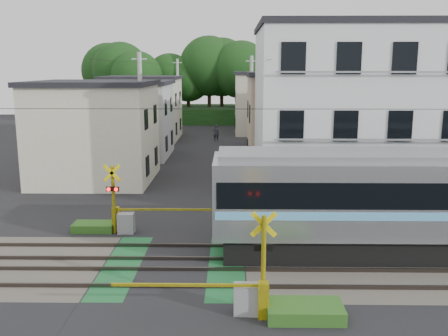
{
  "coord_description": "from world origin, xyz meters",
  "views": [
    {
      "loc": [
        2.07,
        -17.1,
        7.07
      ],
      "look_at": [
        1.74,
        5.0,
        2.63
      ],
      "focal_mm": 40.0,
      "sensor_mm": 36.0,
      "label": 1
    }
  ],
  "objects_px": {
    "crossing_signal_near": "(249,292)",
    "crossing_signal_far": "(124,217)",
    "apartment_block": "(353,114)",
    "pedestrian": "(216,133)"
  },
  "relations": [
    {
      "from": "pedestrian",
      "to": "crossing_signal_far",
      "type": "bearing_deg",
      "value": 89.19
    },
    {
      "from": "crossing_signal_near",
      "to": "pedestrian",
      "type": "distance_m",
      "value": 35.09
    },
    {
      "from": "crossing_signal_far",
      "to": "apartment_block",
      "type": "xyz_separation_m",
      "value": [
        11.09,
        5.84,
        3.94
      ]
    },
    {
      "from": "crossing_signal_far",
      "to": "pedestrian",
      "type": "distance_m",
      "value": 27.9
    },
    {
      "from": "apartment_block",
      "to": "pedestrian",
      "type": "bearing_deg",
      "value": 109.93
    },
    {
      "from": "crossing_signal_near",
      "to": "apartment_block",
      "type": "height_order",
      "value": "apartment_block"
    },
    {
      "from": "crossing_signal_near",
      "to": "crossing_signal_far",
      "type": "xyz_separation_m",
      "value": [
        -5.17,
        7.31,
        0.0
      ]
    },
    {
      "from": "crossing_signal_near",
      "to": "apartment_block",
      "type": "bearing_deg",
      "value": 65.78
    },
    {
      "from": "crossing_signal_far",
      "to": "pedestrian",
      "type": "xyz_separation_m",
      "value": [
        3.15,
        27.72,
        0.13
      ]
    },
    {
      "from": "crossing_signal_near",
      "to": "crossing_signal_far",
      "type": "height_order",
      "value": "same"
    }
  ]
}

